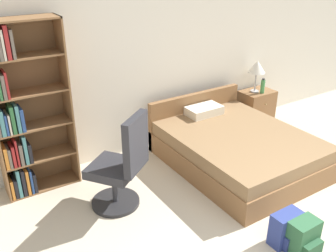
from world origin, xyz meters
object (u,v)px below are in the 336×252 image
Objects in this scene: backpack_green at (304,238)px; water_bottle at (263,86)px; bookshelf at (21,114)px; nightstand at (256,107)px; bed at (234,147)px; table_lamp at (257,67)px; backpack_blue at (286,229)px; office_chair at (122,167)px.

water_bottle is at bearing 52.80° from backpack_green.
bookshelf is 5.75× the size of backpack_green.
backpack_green is (-1.75, -2.39, -0.10)m from nightstand.
table_lamp reaches higher than bed.
water_bottle is (3.59, -0.11, -0.32)m from bookshelf.
backpack_green is (-1.68, -2.40, -0.77)m from table_lamp.
backpack_blue is at bearing 105.39° from backpack_green.
bookshelf reaches higher than table_lamp.
backpack_blue is (1.80, -2.24, -0.81)m from bookshelf.
nightstand is 0.67m from table_lamp.
bookshelf is 5.79× the size of backpack_blue.
nightstand is (1.20, 0.82, 0.03)m from bed.
office_chair is at bearing 125.39° from backpack_green.
backpack_green reaches higher than backpack_blue.
bed is at bearing -19.26° from bookshelf.
table_lamp is 1.49× the size of backpack_blue.
office_chair is at bearing -178.62° from bed.
backpack_green is (-1.74, -2.30, -0.48)m from water_bottle.
table_lamp is at bearing 121.09° from water_bottle.
bed is 1.56m from table_lamp.
nightstand is (3.59, -0.02, -0.70)m from bookshelf.
backpack_blue is at bearing -52.63° from office_chair.
bookshelf is 3.53m from table_lamp.
water_bottle is 0.70× the size of backpack_blue.
bookshelf is 8.30× the size of water_bottle.
water_bottle is (-0.00, -0.10, 0.38)m from nightstand.
bookshelf is 3.14m from backpack_green.
bed is at bearing -148.86° from water_bottle.
water_bottle is at bearing 31.14° from bed.
office_chair is at bearing -164.98° from water_bottle.
backpack_green is at bearing -109.23° from bed.
bookshelf is 1.01× the size of bed.
bookshelf is at bearing 130.64° from office_chair.
bookshelf is at bearing 178.17° from water_bottle.
office_chair is (0.75, -0.88, -0.47)m from bookshelf.
table_lamp is (1.13, 0.82, 0.69)m from bed.
office_chair is 1.75m from backpack_blue.
bed reaches higher than backpack_blue.
office_chair is 3.23× the size of backpack_green.
backpack_blue is at bearing -127.75° from table_lamp.
backpack_green is (-0.55, -1.58, -0.08)m from bed.
table_lamp is (3.53, -0.01, -0.04)m from bookshelf.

